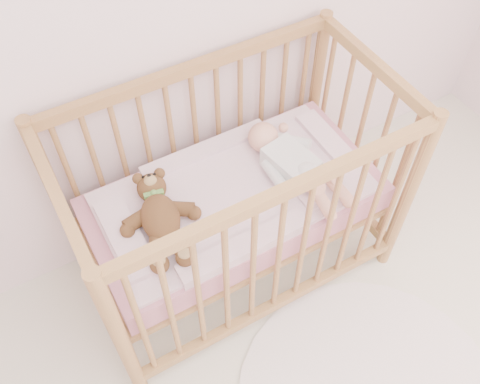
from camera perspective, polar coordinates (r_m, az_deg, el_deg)
crib at (r=2.27m, az=-0.62°, el=-0.99°), size 1.36×0.76×1.00m
mattress at (r=2.28m, az=-0.62°, el=-1.22°), size 1.22×0.62×0.13m
blanket at (r=2.22m, az=-0.64°, el=-0.06°), size 1.10×0.58×0.06m
baby at (r=2.25m, az=5.43°, el=3.35°), size 0.38×0.63×0.14m
teddy_bear at (r=2.07m, az=-8.51°, el=-2.62°), size 0.42×0.53×0.13m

